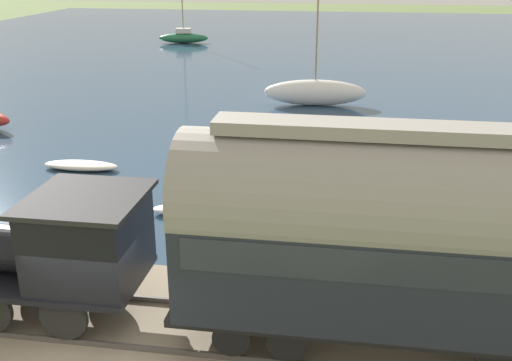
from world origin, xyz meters
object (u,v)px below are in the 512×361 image
at_px(rowboat_near_shore, 197,209).
at_px(rowboat_mid_harbor, 500,260).
at_px(rowboat_far_out, 81,165).
at_px(sailboat_white, 315,92).
at_px(passenger_coach, 396,232).
at_px(sailboat_green, 184,37).
at_px(steam_locomotive, 36,246).

relative_size(rowboat_near_shore, rowboat_mid_harbor, 1.03).
bearing_deg(rowboat_far_out, sailboat_white, -35.10).
xyz_separation_m(passenger_coach, sailboat_green, (46.05, 16.90, -2.43)).
distance_m(passenger_coach, rowboat_mid_harbor, 6.20).
relative_size(sailboat_white, rowboat_near_shore, 2.60).
height_order(rowboat_near_shore, rowboat_mid_harbor, rowboat_mid_harbor).
xyz_separation_m(steam_locomotive, rowboat_near_shore, (6.83, -1.70, -1.97)).
xyz_separation_m(rowboat_far_out, rowboat_mid_harbor, (-5.80, -14.42, 0.09)).
height_order(sailboat_white, rowboat_far_out, sailboat_white).
distance_m(sailboat_green, sailboat_white, 27.41).
bearing_deg(steam_locomotive, rowboat_mid_harbor, -66.68).
distance_m(rowboat_far_out, rowboat_mid_harbor, 15.54).
relative_size(passenger_coach, rowboat_mid_harbor, 2.89).
xyz_separation_m(sailboat_white, rowboat_far_out, (-12.15, 8.35, -0.58)).
height_order(sailboat_white, rowboat_mid_harbor, sailboat_white).
xyz_separation_m(passenger_coach, sailboat_white, (22.50, 2.87, -2.27)).
bearing_deg(sailboat_white, steam_locomotive, 163.50).
distance_m(passenger_coach, rowboat_near_shore, 9.31).
bearing_deg(rowboat_near_shore, sailboat_green, 7.41).
bearing_deg(sailboat_green, rowboat_near_shore, -172.27).
relative_size(sailboat_white, rowboat_mid_harbor, 2.68).
bearing_deg(passenger_coach, rowboat_near_shore, 39.59).
relative_size(rowboat_far_out, rowboat_mid_harbor, 1.02).
bearing_deg(steam_locomotive, rowboat_near_shore, -13.93).
bearing_deg(sailboat_white, passenger_coach, -177.97).
bearing_deg(rowboat_mid_harbor, passenger_coach, 163.67).
bearing_deg(rowboat_mid_harbor, rowboat_far_out, 86.88).
relative_size(steam_locomotive, sailboat_white, 0.82).
relative_size(steam_locomotive, sailboat_green, 0.73).
height_order(passenger_coach, rowboat_far_out, passenger_coach).
relative_size(steam_locomotive, rowboat_mid_harbor, 2.20).
height_order(sailboat_green, rowboat_near_shore, sailboat_green).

